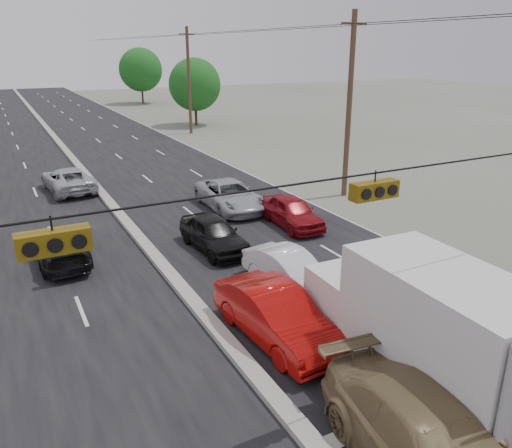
% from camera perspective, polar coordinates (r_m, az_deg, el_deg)
% --- Properties ---
extents(ground, '(200.00, 200.00, 0.00)m').
position_cam_1_polar(ground, '(12.08, 5.29, -22.88)').
color(ground, '#606356').
rests_on(ground, ground).
extents(road_surface, '(20.00, 160.00, 0.02)m').
position_cam_1_polar(road_surface, '(38.58, -19.68, 6.24)').
color(road_surface, black).
rests_on(road_surface, ground).
extents(center_median, '(0.50, 160.00, 0.20)m').
position_cam_1_polar(center_median, '(38.56, -19.70, 6.38)').
color(center_median, gray).
rests_on(center_median, ground).
extents(utility_pole_right_b, '(1.60, 0.30, 10.00)m').
position_cam_1_polar(utility_pole_right_b, '(28.59, 10.60, 13.15)').
color(utility_pole_right_b, '#422D1E').
rests_on(utility_pole_right_b, ground).
extents(utility_pole_right_c, '(1.60, 0.30, 10.00)m').
position_cam_1_polar(utility_pole_right_c, '(50.61, -7.68, 15.95)').
color(utility_pole_right_c, '#422D1E').
rests_on(utility_pole_right_c, ground).
extents(traffic_signals, '(25.00, 0.30, 0.54)m').
position_cam_1_polar(traffic_signals, '(10.13, 12.95, 3.96)').
color(traffic_signals, black).
rests_on(traffic_signals, ground).
extents(tree_right_mid, '(5.60, 5.60, 7.14)m').
position_cam_1_polar(tree_right_mid, '(56.20, -7.01, 15.53)').
color(tree_right_mid, '#382619').
rests_on(tree_right_mid, ground).
extents(tree_right_far, '(6.40, 6.40, 8.16)m').
position_cam_1_polar(tree_right_far, '(80.25, -13.05, 16.80)').
color(tree_right_far, '#382619').
rests_on(tree_right_far, ground).
extents(box_truck, '(2.56, 6.79, 3.41)m').
position_cam_1_polar(box_truck, '(13.07, 18.28, -10.79)').
color(box_truck, black).
rests_on(box_truck, ground).
extents(red_sedan, '(2.00, 4.87, 1.57)m').
position_cam_1_polar(red_sedan, '(14.72, 2.28, -10.41)').
color(red_sedan, '#AB0C0A').
rests_on(red_sedan, ground).
extents(queue_car_a, '(1.92, 4.30, 1.44)m').
position_cam_1_polar(queue_car_a, '(21.05, -4.86, -1.15)').
color(queue_car_a, black).
rests_on(queue_car_a, ground).
extents(queue_car_b, '(1.95, 4.22, 1.34)m').
position_cam_1_polar(queue_car_b, '(17.76, 3.88, -5.34)').
color(queue_car_b, white).
rests_on(queue_car_b, ground).
extents(queue_car_c, '(2.63, 5.36, 1.46)m').
position_cam_1_polar(queue_car_c, '(26.42, -3.01, 3.26)').
color(queue_car_c, '#A8ABB0').
rests_on(queue_car_c, ground).
extents(queue_car_e, '(1.94, 4.31, 1.44)m').
position_cam_1_polar(queue_car_e, '(23.85, 4.14, 1.38)').
color(queue_car_e, maroon).
rests_on(queue_car_e, ground).
extents(oncoming_near, '(2.03, 4.64, 1.33)m').
position_cam_1_polar(oncoming_near, '(21.27, -21.55, -2.45)').
color(oncoming_near, black).
rests_on(oncoming_near, ground).
extents(oncoming_far, '(2.81, 5.33, 1.43)m').
position_cam_1_polar(oncoming_far, '(31.72, -20.69, 4.75)').
color(oncoming_far, '#B0B3B8').
rests_on(oncoming_far, ground).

